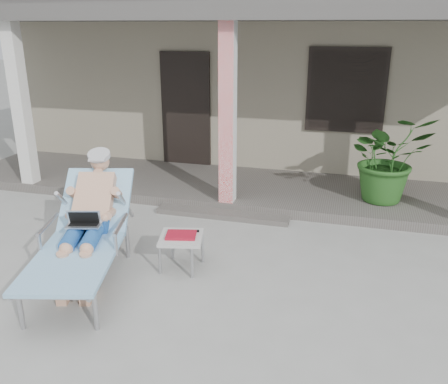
% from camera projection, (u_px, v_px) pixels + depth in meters
% --- Properties ---
extents(ground, '(60.00, 60.00, 0.00)m').
position_uv_depth(ground, '(179.00, 276.00, 5.38)').
color(ground, '#9E9E99').
rests_on(ground, ground).
extents(house, '(10.40, 5.40, 3.30)m').
position_uv_depth(house, '(277.00, 73.00, 10.74)').
color(house, gray).
rests_on(house, ground).
extents(porch_deck, '(10.00, 2.00, 0.15)m').
position_uv_depth(porch_deck, '(240.00, 188.00, 8.09)').
color(porch_deck, '#605B56').
rests_on(porch_deck, ground).
extents(porch_overhang, '(10.00, 2.30, 2.85)m').
position_uv_depth(porch_overhang, '(241.00, 19.00, 7.13)').
color(porch_overhang, silver).
rests_on(porch_overhang, porch_deck).
extents(porch_step, '(2.00, 0.30, 0.07)m').
position_uv_depth(porch_step, '(222.00, 214.00, 7.05)').
color(porch_step, '#605B56').
rests_on(porch_step, ground).
extents(lounger, '(1.29, 2.20, 1.38)m').
position_uv_depth(lounger, '(84.00, 205.00, 5.16)').
color(lounger, '#B7B7BC').
rests_on(lounger, ground).
extents(side_table, '(0.58, 0.58, 0.44)m').
position_uv_depth(side_table, '(181.00, 239.00, 5.46)').
color(side_table, '#BAB9B4').
rests_on(side_table, ground).
extents(potted_palm, '(1.49, 1.40, 1.33)m').
position_uv_depth(potted_palm, '(388.00, 158.00, 7.10)').
color(potted_palm, '#26591E').
rests_on(potted_palm, porch_deck).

